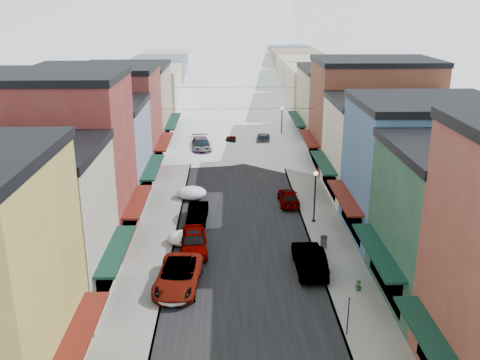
{
  "coord_description": "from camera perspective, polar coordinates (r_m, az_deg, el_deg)",
  "views": [
    {
      "loc": [
        -1.1,
        -15.93,
        16.94
      ],
      "look_at": [
        0.0,
        26.74,
        2.69
      ],
      "focal_mm": 40.0,
      "sensor_mm": 36.0,
      "label": 1
    }
  ],
  "objects": [
    {
      "name": "road",
      "position": [
        77.81,
        -0.63,
        5.89
      ],
      "size": [
        10.0,
        160.0,
        0.01
      ],
      "primitive_type": "cube",
      "color": "black",
      "rests_on": "ground"
    },
    {
      "name": "sidewalk_left",
      "position": [
        77.98,
        -5.51,
        5.89
      ],
      "size": [
        3.2,
        160.0,
        0.15
      ],
      "primitive_type": "cube",
      "color": "gray",
      "rests_on": "ground"
    },
    {
      "name": "sidewalk_right",
      "position": [
        78.16,
        4.24,
        5.96
      ],
      "size": [
        3.2,
        160.0,
        0.15
      ],
      "primitive_type": "cube",
      "color": "gray",
      "rests_on": "ground"
    },
    {
      "name": "curb_left",
      "position": [
        77.89,
        -4.37,
        5.91
      ],
      "size": [
        0.1,
        160.0,
        0.15
      ],
      "primitive_type": "cube",
      "color": "slate",
      "rests_on": "ground"
    },
    {
      "name": "curb_right",
      "position": [
        78.03,
        3.1,
        5.96
      ],
      "size": [
        0.1,
        160.0,
        0.15
      ],
      "primitive_type": "cube",
      "color": "slate",
      "rests_on": "ground"
    },
    {
      "name": "bldg_l_cream",
      "position": [
        33.21,
        -22.78,
        -4.58
      ],
      "size": [
        11.3,
        8.2,
        9.5
      ],
      "color": "#B3A990",
      "rests_on": "ground"
    },
    {
      "name": "bldg_l_brick_near",
      "position": [
        40.0,
        -19.78,
        1.86
      ],
      "size": [
        12.3,
        8.2,
        12.5
      ],
      "color": "maroon",
      "rests_on": "ground"
    },
    {
      "name": "bldg_l_grayblue",
      "position": [
        48.17,
        -15.98,
        2.78
      ],
      "size": [
        11.3,
        9.2,
        9.0
      ],
      "color": "gray",
      "rests_on": "ground"
    },
    {
      "name": "bldg_l_brick_far",
      "position": [
        56.67,
        -14.89,
        6.21
      ],
      "size": [
        13.3,
        9.2,
        11.0
      ],
      "color": "maroon",
      "rests_on": "ground"
    },
    {
      "name": "bldg_l_tan",
      "position": [
        66.15,
        -12.09,
        7.67
      ],
      "size": [
        11.3,
        11.2,
        10.0
      ],
      "color": "#A08469",
      "rests_on": "ground"
    },
    {
      "name": "bldg_r_green",
      "position": [
        33.66,
        23.84,
        -4.42
      ],
      "size": [
        11.3,
        9.2,
        9.5
      ],
      "color": "#224632",
      "rests_on": "ground"
    },
    {
      "name": "bldg_r_blue",
      "position": [
        41.29,
        18.85,
        1.01
      ],
      "size": [
        11.3,
        9.2,
        10.5
      ],
      "color": "#3B5F85",
      "rests_on": "ground"
    },
    {
      "name": "bldg_r_cream",
      "position": [
        49.83,
        15.87,
        3.3
      ],
      "size": [
        12.3,
        9.2,
        9.0
      ],
      "color": "beige",
      "rests_on": "ground"
    },
    {
      "name": "bldg_r_brick_far",
      "position": [
        58.11,
        13.91,
        6.83
      ],
      "size": [
        13.3,
        9.2,
        11.5
      ],
      "color": "brown",
      "rests_on": "ground"
    },
    {
      "name": "bldg_r_tan",
      "position": [
        67.59,
        10.86,
        7.75
      ],
      "size": [
        11.3,
        11.2,
        9.5
      ],
      "color": "tan",
      "rests_on": "ground"
    },
    {
      "name": "distant_blocks",
      "position": [
        99.78,
        -0.85,
        11.01
      ],
      "size": [
        34.0,
        55.0,
        8.0
      ],
      "color": "gray",
      "rests_on": "ground"
    },
    {
      "name": "mountain_ridge",
      "position": [
        293.7,
        -5.32,
        17.89
      ],
      "size": [
        670.0,
        340.0,
        34.0
      ],
      "color": "silver",
      "rests_on": "ground"
    },
    {
      "name": "overhead_cables",
      "position": [
        64.35,
        -0.48,
        8.86
      ],
      "size": [
        16.4,
        15.04,
        0.04
      ],
      "color": "black",
      "rests_on": "ground"
    },
    {
      "name": "car_white_suv",
      "position": [
        33.91,
        -6.61,
        -10.13
      ],
      "size": [
        3.0,
        5.81,
        1.57
      ],
      "primitive_type": "imported",
      "rotation": [
        0.0,
        0.0,
        -0.07
      ],
      "color": "silver",
      "rests_on": "ground"
    },
    {
      "name": "car_silver_sedan",
      "position": [
        38.27,
        -4.99,
        -6.55
      ],
      "size": [
        2.23,
        4.85,
        1.61
      ],
      "primitive_type": "imported",
      "rotation": [
        0.0,
        0.0,
        0.07
      ],
      "color": "#93969B",
      "rests_on": "ground"
    },
    {
      "name": "car_dark_hatch",
      "position": [
        43.37,
        -4.55,
        -3.59
      ],
      "size": [
        1.65,
        4.32,
        1.4
      ],
      "primitive_type": "imported",
      "rotation": [
        0.0,
        0.0,
        -0.04
      ],
      "color": "black",
      "rests_on": "ground"
    },
    {
      "name": "car_silver_wagon",
      "position": [
        63.43,
        -4.17,
        3.7
      ],
      "size": [
        2.9,
        5.89,
        1.65
      ],
      "primitive_type": "imported",
      "rotation": [
        0.0,
        0.0,
        0.11
      ],
      "color": "#93959B",
      "rests_on": "ground"
    },
    {
      "name": "car_green_sedan",
      "position": [
        35.91,
        7.41,
        -8.34
      ],
      "size": [
        1.83,
        5.14,
        1.69
      ],
      "primitive_type": "imported",
      "rotation": [
        0.0,
        0.0,
        3.15
      ],
      "color": "black",
      "rests_on": "ground"
    },
    {
      "name": "car_gray_suv",
      "position": [
        47.08,
        5.2,
        -1.79
      ],
      "size": [
        1.71,
        4.14,
        1.4
      ],
      "primitive_type": "imported",
      "rotation": [
        0.0,
        0.0,
        3.15
      ],
      "color": "gray",
      "rests_on": "ground"
    },
    {
      "name": "car_black_sedan",
      "position": [
        66.78,
        2.53,
        4.39
      ],
      "size": [
        2.48,
        5.15,
        1.45
      ],
      "primitive_type": "imported",
      "rotation": [
        0.0,
        0.0,
        3.05
      ],
      "color": "black",
      "rests_on": "ground"
    },
    {
      "name": "car_lane_silver",
      "position": [
        65.18,
        -1.0,
        4.03
      ],
      "size": [
        1.93,
        4.19,
        1.39
      ],
      "primitive_type": "imported",
      "rotation": [
        0.0,
        0.0,
        -0.07
      ],
      "color": "#AEB1B7",
      "rests_on": "ground"
    },
    {
      "name": "car_lane_white",
      "position": [
        85.2,
        0.21,
        7.57
      ],
      "size": [
        3.51,
        6.31,
        1.67
      ],
      "primitive_type": "imported",
      "rotation": [
        0.0,
        0.0,
        3.01
      ],
      "color": "silver",
      "rests_on": "ground"
    },
    {
      "name": "parking_sign",
      "position": [
        29.38,
        11.47,
        -13.76
      ],
      "size": [
        0.06,
        0.31,
        2.24
      ],
      "color": "black",
      "rests_on": "sidewalk_right"
    },
    {
      "name": "trash_can",
      "position": [
        39.06,
        8.92,
        -6.53
      ],
      "size": [
        0.5,
        0.5,
        0.85
      ],
      "color": "#505254",
      "rests_on": "sidewalk_right"
    },
    {
      "name": "streetlamp_near",
      "position": [
        42.63,
        8.02,
        -1.07
      ],
      "size": [
        0.35,
        0.35,
        4.23
      ],
      "color": "black",
      "rests_on": "sidewalk_right"
    },
    {
      "name": "streetlamp_far",
      "position": [
        66.83,
        4.49,
        6.38
      ],
      "size": [
        0.38,
        0.38,
        4.54
      ],
      "color": "black",
      "rests_on": "sidewalk_right"
    },
    {
      "name": "planter_far",
      "position": [
        34.06,
        12.51,
        -10.92
      ],
      "size": [
        0.47,
        0.47,
        0.66
      ],
      "primitive_type": "imported",
      "rotation": [
        0.0,
        0.0,
        0.32
      ],
      "color": "#265426",
      "rests_on": "sidewalk_right"
    },
    {
      "name": "snow_pile_near",
      "position": [
        32.55,
        -7.04,
        -12.19
      ],
      "size": [
        2.08,
        2.48,
        0.88
      ],
      "color": "white",
      "rests_on": "ground"
    },
    {
      "name": "snow_pile_mid",
      "position": [
        39.7,
        -5.97,
        -6.14
      ],
      "size": [
        2.38,
        2.67,
        1.01
      ],
      "color": "white",
      "rests_on": "ground"
    },
    {
      "name": "snow_pile_far",
      "position": [
        48.56,
        -5.15,
        -1.36
      ],
      "size": [
        2.64,
        2.82,
        1.12
      ],
      "color": "white",
      "rests_on": "ground"
    }
  ]
}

